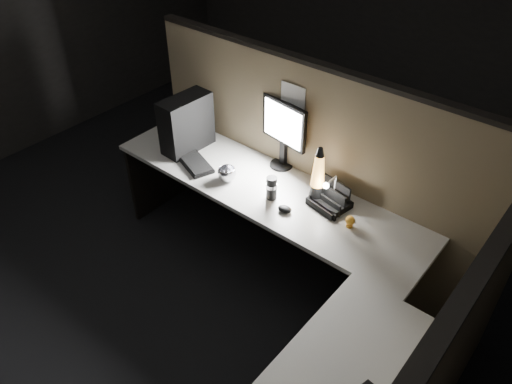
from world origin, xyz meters
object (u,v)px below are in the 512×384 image
Objects in this scene: pc_tower at (186,124)px; lava_lamp at (318,180)px; keyboard at (191,158)px; monitor at (284,128)px.

lava_lamp is at bearing 6.99° from pc_tower.
pc_tower is 0.25m from keyboard.
pc_tower is at bearing -149.79° from monitor.
pc_tower reaches higher than keyboard.
lava_lamp is at bearing 31.01° from keyboard.
pc_tower is 0.72m from monitor.
monitor is at bearing 155.62° from lava_lamp.
keyboard is 0.98m from lava_lamp.
monitor reaches higher than lava_lamp.
monitor is 1.05× the size of keyboard.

